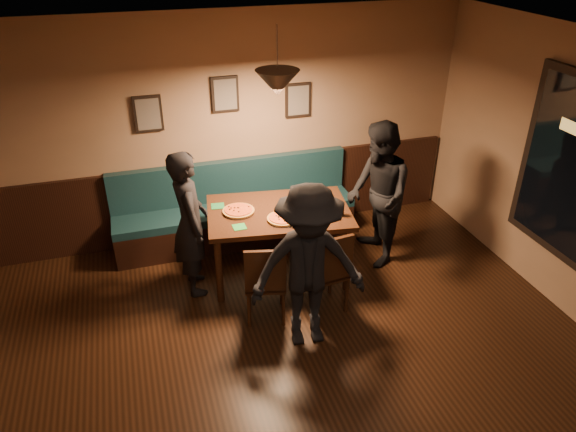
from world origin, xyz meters
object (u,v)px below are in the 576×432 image
at_px(diner_front, 308,268).
at_px(soda_glass, 341,209).
at_px(booth_bench, 235,206).
at_px(dining_table, 279,243).
at_px(diner_right, 378,195).
at_px(diner_left, 190,223).
at_px(tabasco_bottle, 330,202).
at_px(chair_near_right, 324,269).
at_px(chair_near_left, 265,279).

xyz_separation_m(diner_front, soda_glass, (0.66, 0.84, 0.07)).
xyz_separation_m(booth_bench, dining_table, (0.32, -0.86, -0.08)).
height_order(diner_right, soda_glass, diner_right).
distance_m(diner_left, soda_glass, 1.62).
bearing_deg(tabasco_bottle, diner_left, 175.99).
relative_size(dining_table, diner_right, 0.90).
distance_m(booth_bench, chair_near_right, 1.70).
height_order(chair_near_right, diner_front, diner_front).
relative_size(chair_near_right, soda_glass, 6.35).
relative_size(diner_left, diner_right, 0.95).
height_order(booth_bench, diner_left, diner_left).
relative_size(chair_near_left, diner_left, 0.56).
distance_m(booth_bench, dining_table, 0.92).
bearing_deg(diner_front, tabasco_bottle, 65.60).
height_order(diner_right, tabasco_bottle, diner_right).
bearing_deg(chair_near_right, dining_table, 103.42).
xyz_separation_m(dining_table, tabasco_bottle, (0.57, -0.09, 0.48)).
height_order(chair_near_left, soda_glass, soda_glass).
bearing_deg(tabasco_bottle, diner_front, -120.32).
xyz_separation_m(dining_table, soda_glass, (0.61, -0.31, 0.49)).
height_order(diner_left, soda_glass, diner_left).
xyz_separation_m(chair_near_right, diner_front, (-0.32, -0.42, 0.36)).
distance_m(chair_near_right, diner_left, 1.49).
height_order(dining_table, diner_right, diner_right).
xyz_separation_m(diner_left, diner_right, (2.15, -0.06, 0.04)).
xyz_separation_m(booth_bench, diner_right, (1.50, -0.90, 0.36)).
bearing_deg(diner_right, chair_near_left, -59.73).
height_order(chair_near_right, soda_glass, soda_glass).
bearing_deg(diner_front, diner_right, 48.07).
xyz_separation_m(chair_near_right, soda_glass, (0.34, 0.43, 0.43)).
distance_m(diner_right, diner_front, 1.66).
xyz_separation_m(booth_bench, diner_front, (0.27, -2.01, 0.34)).
bearing_deg(booth_bench, chair_near_left, -91.09).
relative_size(dining_table, chair_near_right, 1.63).
distance_m(booth_bench, chair_near_left, 1.55).
bearing_deg(diner_left, dining_table, -92.39).
height_order(dining_table, diner_front, diner_front).
height_order(diner_front, tabasco_bottle, diner_front).
bearing_deg(chair_near_left, booth_bench, 102.39).
height_order(diner_right, diner_front, diner_right).
distance_m(chair_near_left, diner_left, 1.02).
relative_size(chair_near_left, diner_right, 0.53).
xyz_separation_m(diner_left, tabasco_bottle, (1.54, -0.11, 0.08)).
xyz_separation_m(diner_left, diner_front, (0.92, -1.17, 0.02)).
distance_m(dining_table, chair_near_left, 0.78).
height_order(dining_table, soda_glass, soda_glass).
relative_size(chair_near_right, diner_right, 0.55).
height_order(booth_bench, diner_front, diner_front).
relative_size(booth_bench, chair_near_right, 3.14).
bearing_deg(diner_front, diner_left, 134.09).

